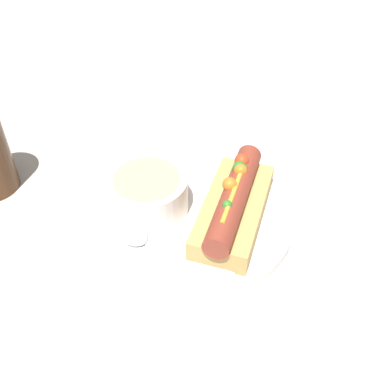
{
  "coord_description": "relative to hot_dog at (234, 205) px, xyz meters",
  "views": [
    {
      "loc": [
        -0.36,
        -0.18,
        0.41
      ],
      "look_at": [
        0.0,
        0.0,
        0.04
      ],
      "focal_mm": 42.0,
      "sensor_mm": 36.0,
      "label": 1
    }
  ],
  "objects": [
    {
      "name": "spoon",
      "position": [
        -0.08,
        0.07,
        -0.02
      ],
      "size": [
        0.03,
        0.14,
        0.01
      ],
      "rotation": [
        0.0,
        0.0,
        1.58
      ],
      "color": "#B7B7BC",
      "rests_on": "dinner_plate"
    },
    {
      "name": "ground_plane",
      "position": [
        -0.01,
        0.05,
        -0.04
      ],
      "size": [
        4.0,
        4.0,
        0.0
      ],
      "primitive_type": "plane",
      "color": "#BCB7AD"
    },
    {
      "name": "hot_dog",
      "position": [
        0.0,
        0.0,
        0.0
      ],
      "size": [
        0.17,
        0.09,
        0.06
      ],
      "rotation": [
        0.0,
        0.0,
        0.15
      ],
      "color": "tan",
      "rests_on": "dinner_plate"
    },
    {
      "name": "dinner_plate",
      "position": [
        -0.01,
        0.05,
        -0.03
      ],
      "size": [
        0.25,
        0.25,
        0.01
      ],
      "color": "white",
      "rests_on": "ground_plane"
    },
    {
      "name": "soup_bowl",
      "position": [
        -0.03,
        0.1,
        0.0
      ],
      "size": [
        0.1,
        0.1,
        0.05
      ],
      "color": "white",
      "rests_on": "dinner_plate"
    }
  ]
}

